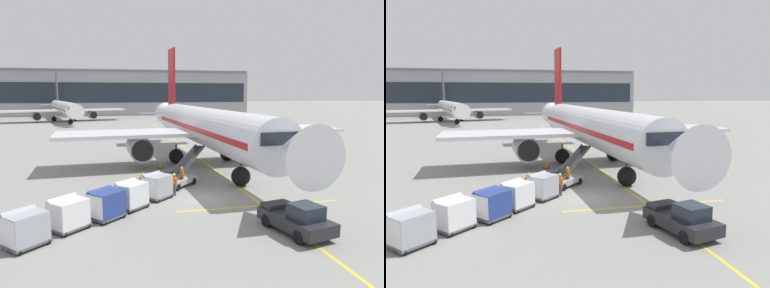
% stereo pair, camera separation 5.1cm
% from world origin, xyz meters
% --- Properties ---
extents(ground_plane, '(600.00, 600.00, 0.00)m').
position_xyz_m(ground_plane, '(0.00, 0.00, 0.00)').
color(ground_plane, gray).
extents(parked_airplane, '(31.69, 42.02, 14.41)m').
position_xyz_m(parked_airplane, '(3.56, 12.87, 4.07)').
color(parked_airplane, silver).
rests_on(parked_airplane, ground).
extents(belt_loader, '(4.59, 4.59, 3.17)m').
position_xyz_m(belt_loader, '(-0.89, 3.95, 0.89)').
color(belt_loader, '#A3A8B2').
rests_on(belt_loader, ground).
extents(baggage_cart_lead, '(2.55, 2.54, 1.91)m').
position_xyz_m(baggage_cart_lead, '(-3.27, 0.64, 1.00)').
color(baggage_cart_lead, '#515156').
rests_on(baggage_cart_lead, ground).
extents(baggage_cart_second, '(2.55, 2.54, 1.91)m').
position_xyz_m(baggage_cart_second, '(-5.27, -1.27, 1.00)').
color(baggage_cart_second, '#515156').
rests_on(baggage_cart_second, ground).
extents(baggage_cart_third, '(2.55, 2.54, 1.91)m').
position_xyz_m(baggage_cart_third, '(-6.90, -3.02, 1.00)').
color(baggage_cart_third, '#515156').
rests_on(baggage_cart_third, ground).
extents(baggage_cart_fourth, '(2.55, 2.54, 1.91)m').
position_xyz_m(baggage_cart_fourth, '(-8.99, -4.39, 1.00)').
color(baggage_cart_fourth, '#515156').
rests_on(baggage_cart_fourth, ground).
extents(baggage_cart_fifth, '(2.55, 2.54, 1.91)m').
position_xyz_m(baggage_cart_fifth, '(-10.87, -6.27, 1.00)').
color(baggage_cart_fifth, '#515156').
rests_on(baggage_cart_fifth, ground).
extents(pushback_tug, '(3.04, 4.76, 1.83)m').
position_xyz_m(pushback_tug, '(3.57, -7.62, 0.83)').
color(pushback_tug, '#232328').
rests_on(pushback_tug, ground).
extents(ground_crew_by_loader, '(0.36, 0.54, 1.74)m').
position_xyz_m(ground_crew_by_loader, '(-0.84, 3.40, 1.00)').
color(ground_crew_by_loader, '#514C42').
rests_on(ground_crew_by_loader, ground).
extents(ground_crew_by_carts, '(0.43, 0.46, 1.74)m').
position_xyz_m(ground_crew_by_carts, '(-1.88, 1.18, 1.00)').
color(ground_crew_by_carts, '#514C42').
rests_on(ground_crew_by_carts, ground).
extents(ground_crew_marshaller, '(0.50, 0.40, 1.74)m').
position_xyz_m(ground_crew_marshaller, '(-4.25, 1.80, 1.00)').
color(ground_crew_marshaller, '#514C42').
rests_on(ground_crew_marshaller, ground).
extents(safety_cone_engine_keepout, '(0.63, 0.63, 0.72)m').
position_xyz_m(safety_cone_engine_keepout, '(-1.61, 11.49, 0.35)').
color(safety_cone_engine_keepout, black).
rests_on(safety_cone_engine_keepout, ground).
extents(apron_guidance_line_lead_in, '(0.20, 110.00, 0.01)m').
position_xyz_m(apron_guidance_line_lead_in, '(3.74, 12.16, 0.00)').
color(apron_guidance_line_lead_in, yellow).
rests_on(apron_guidance_line_lead_in, ground).
extents(apron_guidance_line_stop_bar, '(12.00, 0.20, 0.01)m').
position_xyz_m(apron_guidance_line_stop_bar, '(3.60, -2.68, 0.00)').
color(apron_guidance_line_stop_bar, yellow).
rests_on(apron_guidance_line_stop_bar, ground).
extents(terminal_building, '(95.74, 17.34, 15.78)m').
position_xyz_m(terminal_building, '(-4.94, 109.72, 7.83)').
color(terminal_building, '#939399').
rests_on(terminal_building, ground).
extents(distant_airplane, '(33.11, 41.85, 14.15)m').
position_xyz_m(distant_airplane, '(-19.15, 79.32, 3.53)').
color(distant_airplane, white).
rests_on(distant_airplane, ground).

